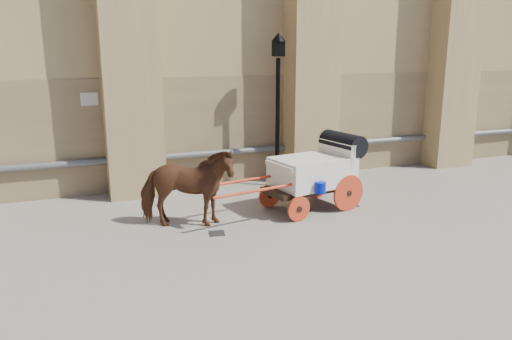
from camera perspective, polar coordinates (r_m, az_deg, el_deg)
name	(u,v)px	position (r m, az deg, el deg)	size (l,w,h in m)	color
ground	(211,237)	(10.26, -5.11, -7.65)	(90.00, 90.00, 0.00)	slate
horse	(187,188)	(10.65, -7.95, -2.06)	(0.93, 2.04, 1.72)	brown
carriage	(317,169)	(11.91, 6.98, 0.10)	(4.14, 1.81, 1.76)	black
street_lamp	(278,106)	(13.54, 2.50, 7.28)	(0.39, 0.39, 4.14)	black
drain_grate_near	(217,233)	(10.44, -4.49, -7.23)	(0.32, 0.32, 0.01)	black
drain_grate_far	(351,205)	(12.47, 10.85, -3.91)	(0.32, 0.32, 0.01)	black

